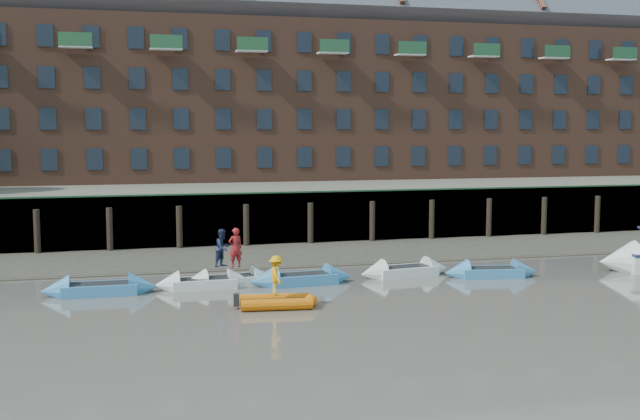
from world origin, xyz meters
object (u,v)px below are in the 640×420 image
object	(u,v)px
rib_tender	(279,302)
person_rower_a	(235,248)
rowboat_1	(100,289)
rowboat_3	(230,281)
rowboat_6	(491,272)
person_rib_crew	(276,275)
rowboat_2	(204,283)
rowboat_4	(302,279)
rowboat_5	(405,271)
person_rower_b	(223,248)

from	to	relation	value
rib_tender	person_rower_a	world-z (taller)	person_rower_a
rowboat_1	rowboat_3	xyz separation A→B (m)	(5.76, 0.58, -0.03)
rib_tender	person_rower_a	bearing A→B (deg)	107.90
rowboat_1	rowboat_6	distance (m)	18.39
person_rower_a	person_rib_crew	size ratio (longest dim) A/B	1.13
rowboat_2	rowboat_1	bearing A→B (deg)	-177.84
rowboat_2	rowboat_3	distance (m)	1.25
rowboat_1	rowboat_3	bearing A→B (deg)	5.82
person_rower_a	rowboat_4	bearing A→B (deg)	157.67
rowboat_6	rib_tender	distance (m)	11.97
rowboat_3	rowboat_5	world-z (taller)	rowboat_5
rowboat_1	person_rower_b	size ratio (longest dim) A/B	2.81
rowboat_3	person_rower_a	size ratio (longest dim) A/B	2.48
rowboat_5	person_rower_a	bearing A→B (deg)	174.56
rowboat_4	rib_tender	xyz separation A→B (m)	(-1.97, -4.46, -0.01)
rowboat_4	person_rower_b	xyz separation A→B (m)	(-3.58, 0.67, 1.49)
rib_tender	person_rib_crew	size ratio (longest dim) A/B	1.97
rowboat_3	rib_tender	xyz separation A→B (m)	(1.33, -4.95, 0.01)
person_rower_b	rowboat_2	bearing A→B (deg)	164.20
rowboat_5	person_rower_b	xyz separation A→B (m)	(-8.93, -0.09, 1.50)
rowboat_2	rib_tender	size ratio (longest dim) A/B	1.41
rowboat_4	rowboat_5	bearing A→B (deg)	3.39
rowboat_2	rib_tender	distance (m)	5.29
rowboat_6	person_rower_b	xyz separation A→B (m)	(-12.91, 1.17, 1.50)
rowboat_3	rowboat_5	xyz separation A→B (m)	(8.64, 0.27, 0.02)
rowboat_3	person_rib_crew	distance (m)	5.18
rowboat_4	person_rower_a	xyz separation A→B (m)	(-3.03, 0.40, 1.52)
rib_tender	person_rower_a	distance (m)	5.21
rowboat_4	rowboat_6	distance (m)	9.34
rowboat_2	rowboat_4	size ratio (longest dim) A/B	0.90
rowboat_2	rowboat_5	xyz separation A→B (m)	(9.86, 0.57, 0.01)
person_rower_a	person_rower_b	distance (m)	0.61
person_rower_b	person_rib_crew	size ratio (longest dim) A/B	1.09
rowboat_2	rowboat_4	distance (m)	4.52
rowboat_6	person_rower_b	size ratio (longest dim) A/B	2.70
rowboat_6	person_rib_crew	size ratio (longest dim) A/B	2.94
rowboat_4	person_rib_crew	bearing A→B (deg)	-119.72
rib_tender	person_rower_b	xyz separation A→B (m)	(-1.61, 5.13, 1.50)
rib_tender	rowboat_2	bearing A→B (deg)	124.30
rowboat_3	rowboat_4	size ratio (longest dim) A/B	0.91
rowboat_4	rowboat_2	bearing A→B (deg)	173.04
rowboat_3	person_rower_a	bearing A→B (deg)	-25.03
person_rower_a	rowboat_2	bearing A→B (deg)	-6.24
rowboat_1	rowboat_5	bearing A→B (deg)	3.43
rowboat_3	rowboat_6	distance (m)	12.66
rowboat_3	person_rower_b	xyz separation A→B (m)	(-0.28, 0.18, 1.51)
rowboat_3	rowboat_6	bearing A→B (deg)	-11.32
rowboat_4	person_rib_crew	world-z (taller)	person_rib_crew
rowboat_3	person_rower_a	distance (m)	1.57
rowboat_4	rowboat_6	xyz separation A→B (m)	(9.33, -0.50, -0.01)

